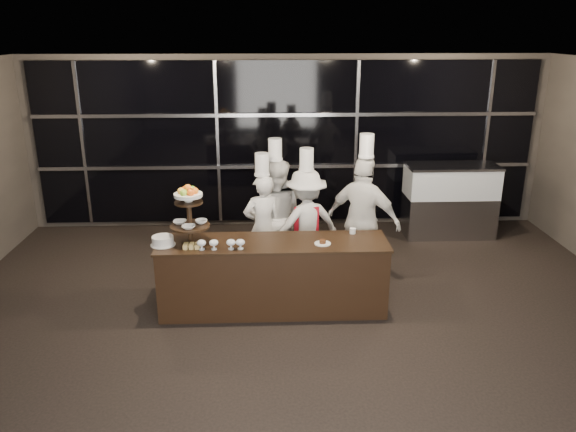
{
  "coord_description": "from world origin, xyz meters",
  "views": [
    {
      "loc": [
        -0.38,
        -4.7,
        3.43
      ],
      "look_at": [
        -0.11,
        2.03,
        1.15
      ],
      "focal_mm": 35.0,
      "sensor_mm": 36.0,
      "label": 1
    }
  ],
  "objects_px": {
    "chef_a": "(263,225)",
    "chef_c": "(306,224)",
    "buffet_counter": "(273,275)",
    "chef_d": "(363,220)",
    "display_stand": "(189,210)",
    "layer_cake": "(163,241)",
    "display_case": "(450,197)",
    "chef_b": "(276,215)"
  },
  "relations": [
    {
      "from": "chef_d",
      "to": "buffet_counter",
      "type": "bearing_deg",
      "value": -148.95
    },
    {
      "from": "chef_c",
      "to": "buffet_counter",
      "type": "bearing_deg",
      "value": -115.9
    },
    {
      "from": "display_stand",
      "to": "chef_d",
      "type": "distance_m",
      "value": 2.41
    },
    {
      "from": "chef_d",
      "to": "layer_cake",
      "type": "bearing_deg",
      "value": -162.74
    },
    {
      "from": "buffet_counter",
      "to": "chef_c",
      "type": "height_order",
      "value": "chef_c"
    },
    {
      "from": "layer_cake",
      "to": "chef_a",
      "type": "relative_size",
      "value": 0.17
    },
    {
      "from": "display_stand",
      "to": "chef_d",
      "type": "bearing_deg",
      "value": 18.48
    },
    {
      "from": "chef_a",
      "to": "display_stand",
      "type": "bearing_deg",
      "value": -131.9
    },
    {
      "from": "chef_a",
      "to": "chef_d",
      "type": "xyz_separation_m",
      "value": [
        1.37,
        -0.23,
        0.13
      ]
    },
    {
      "from": "display_case",
      "to": "chef_b",
      "type": "xyz_separation_m",
      "value": [
        -2.99,
        -1.33,
        0.16
      ]
    },
    {
      "from": "buffet_counter",
      "to": "chef_d",
      "type": "height_order",
      "value": "chef_d"
    },
    {
      "from": "buffet_counter",
      "to": "chef_c",
      "type": "relative_size",
      "value": 1.51
    },
    {
      "from": "chef_c",
      "to": "chef_a",
      "type": "bearing_deg",
      "value": -178.69
    },
    {
      "from": "layer_cake",
      "to": "chef_b",
      "type": "bearing_deg",
      "value": 42.87
    },
    {
      "from": "display_stand",
      "to": "layer_cake",
      "type": "height_order",
      "value": "display_stand"
    },
    {
      "from": "chef_b",
      "to": "layer_cake",
      "type": "bearing_deg",
      "value": -137.13
    },
    {
      "from": "display_stand",
      "to": "chef_b",
      "type": "distance_m",
      "value": 1.7
    },
    {
      "from": "display_case",
      "to": "chef_d",
      "type": "relative_size",
      "value": 0.72
    },
    {
      "from": "buffet_counter",
      "to": "chef_d",
      "type": "distance_m",
      "value": 1.52
    },
    {
      "from": "layer_cake",
      "to": "chef_b",
      "type": "distance_m",
      "value": 1.9
    },
    {
      "from": "display_stand",
      "to": "display_case",
      "type": "height_order",
      "value": "display_stand"
    },
    {
      "from": "chef_a",
      "to": "chef_c",
      "type": "bearing_deg",
      "value": 1.31
    },
    {
      "from": "chef_d",
      "to": "chef_b",
      "type": "bearing_deg",
      "value": 157.58
    },
    {
      "from": "chef_d",
      "to": "display_stand",
      "type": "bearing_deg",
      "value": -161.52
    },
    {
      "from": "display_stand",
      "to": "chef_d",
      "type": "relative_size",
      "value": 0.35
    },
    {
      "from": "display_case",
      "to": "chef_d",
      "type": "distance_m",
      "value": 2.57
    },
    {
      "from": "chef_a",
      "to": "chef_b",
      "type": "bearing_deg",
      "value": 55.19
    },
    {
      "from": "chef_a",
      "to": "chef_d",
      "type": "relative_size",
      "value": 0.86
    },
    {
      "from": "layer_cake",
      "to": "display_case",
      "type": "distance_m",
      "value": 5.11
    },
    {
      "from": "chef_a",
      "to": "chef_d",
      "type": "height_order",
      "value": "chef_d"
    },
    {
      "from": "display_stand",
      "to": "layer_cake",
      "type": "xyz_separation_m",
      "value": [
        -0.33,
        -0.05,
        -0.37
      ]
    },
    {
      "from": "display_stand",
      "to": "chef_c",
      "type": "xyz_separation_m",
      "value": [
        1.48,
        0.99,
        -0.54
      ]
    },
    {
      "from": "chef_a",
      "to": "chef_b",
      "type": "relative_size",
      "value": 0.92
    },
    {
      "from": "display_case",
      "to": "chef_a",
      "type": "xyz_separation_m",
      "value": [
        -3.17,
        -1.59,
        0.11
      ]
    },
    {
      "from": "chef_a",
      "to": "chef_b",
      "type": "distance_m",
      "value": 0.33
    },
    {
      "from": "display_stand",
      "to": "chef_a",
      "type": "height_order",
      "value": "chef_a"
    },
    {
      "from": "chef_b",
      "to": "chef_d",
      "type": "height_order",
      "value": "chef_d"
    },
    {
      "from": "layer_cake",
      "to": "chef_c",
      "type": "height_order",
      "value": "chef_c"
    },
    {
      "from": "buffet_counter",
      "to": "chef_a",
      "type": "distance_m",
      "value": 1.04
    },
    {
      "from": "buffet_counter",
      "to": "chef_a",
      "type": "height_order",
      "value": "chef_a"
    },
    {
      "from": "chef_d",
      "to": "chef_c",
      "type": "bearing_deg",
      "value": 162.7
    },
    {
      "from": "buffet_counter",
      "to": "chef_b",
      "type": "relative_size",
      "value": 1.45
    }
  ]
}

